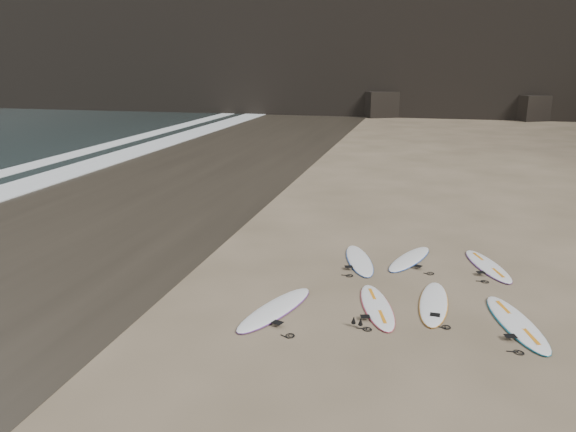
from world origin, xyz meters
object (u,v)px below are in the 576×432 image
Objects in this scene: surfboard_2 at (434,303)px; surfboard_6 at (410,259)px; surfboard_1 at (377,306)px; surfboard_3 at (516,323)px; surfboard_0 at (275,309)px; surfboard_5 at (359,260)px; surfboard_7 at (488,265)px.

surfboard_6 is at bearing 104.69° from surfboard_2.
surfboard_3 is at bearing -18.51° from surfboard_1.
surfboard_0 reaches higher than surfboard_5.
surfboard_0 is 6.38m from surfboard_7.
surfboard_2 is 1.83m from surfboard_3.
surfboard_6 is at bearing 159.49° from surfboard_7.
surfboard_7 is (-0.27, 3.50, -0.00)m from surfboard_3.
surfboard_5 is (-0.76, 2.96, 0.00)m from surfboard_1.
surfboard_7 is at bearing 65.46° from surfboard_2.
surfboard_5 is 1.04× the size of surfboard_6.
surfboard_7 reaches higher than surfboard_6.
surfboard_0 is at bearing -103.90° from surfboard_6.
surfboard_5 is at bearing 124.39° from surfboard_3.
surfboard_2 is at bearing 5.69° from surfboard_1.
surfboard_7 is at bearing 78.44° from surfboard_3.
surfboard_2 is 3.18m from surfboard_5.
surfboard_0 is at bearing 170.18° from surfboard_3.
surfboard_5 and surfboard_7 have the same top height.
surfboard_3 is 4.85m from surfboard_5.
surfboard_2 is 1.04× the size of surfboard_6.
surfboard_5 is at bearing 167.73° from surfboard_7.
surfboard_2 and surfboard_5 have the same top height.
surfboard_1 is 2.98m from surfboard_3.
surfboard_6 is (1.37, 0.46, -0.00)m from surfboard_5.
surfboard_3 reaches higher than surfboard_5.
surfboard_3 is (2.97, -0.14, 0.00)m from surfboard_1.
surfboard_2 is at bearing -135.74° from surfboard_7.
surfboard_6 is 2.09m from surfboard_7.
surfboard_5 is at bearing 86.72° from surfboard_0.
surfboard_3 reaches higher than surfboard_7.
surfboard_0 reaches higher than surfboard_1.
surfboard_0 is 1.07× the size of surfboard_2.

